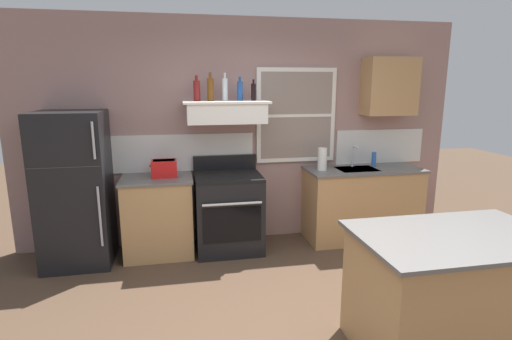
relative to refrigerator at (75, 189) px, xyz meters
name	(u,v)px	position (x,y,z in m)	size (l,w,h in m)	color
back_wall	(246,132)	(1.93, 0.39, 0.52)	(5.40, 0.11, 2.70)	gray
refrigerator	(75,189)	(0.00, 0.00, 0.00)	(0.70, 0.72, 1.66)	black
counter_left_of_stove	(159,216)	(0.85, 0.06, -0.37)	(0.79, 0.63, 0.91)	tan
toaster	(164,168)	(0.94, 0.07, 0.18)	(0.30, 0.20, 0.19)	red
stove_range	(228,212)	(1.65, 0.02, -0.37)	(0.76, 0.69, 1.09)	black
range_hood_shelf	(226,112)	(1.65, 0.12, 0.79)	(0.96, 0.52, 0.24)	white
bottle_red_label_wine	(197,90)	(1.33, 0.14, 1.03)	(0.07, 0.07, 0.28)	maroon
bottle_amber_wine	(210,89)	(1.48, 0.14, 1.05)	(0.07, 0.07, 0.31)	brown
bottle_clear_tall	(225,89)	(1.65, 0.18, 1.05)	(0.06, 0.06, 0.31)	silver
bottle_blue_liqueur	(240,91)	(1.82, 0.15, 1.03)	(0.07, 0.07, 0.27)	#1E478C
bottle_balsamic_dark	(253,92)	(1.98, 0.17, 1.02)	(0.06, 0.06, 0.24)	black
counter_right_with_sink	(362,203)	(3.35, 0.06, -0.37)	(1.43, 0.63, 0.91)	tan
sink_faucet	(354,153)	(3.25, 0.16, 0.25)	(0.03, 0.17, 0.28)	silver
paper_towel_roll	(322,159)	(2.80, 0.06, 0.22)	(0.11, 0.11, 0.27)	white
dish_soap_bottle	(374,159)	(3.53, 0.16, 0.17)	(0.06, 0.06, 0.18)	blue
kitchen_island	(451,294)	(2.99, -2.13, -0.37)	(1.40, 0.90, 0.91)	tan
upper_cabinet_right	(389,87)	(3.70, 0.20, 1.07)	(0.64, 0.32, 0.70)	tan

